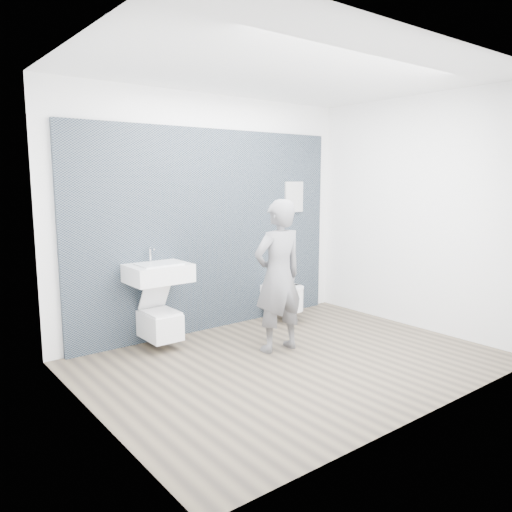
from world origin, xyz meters
TOP-DOWN VIEW (x-y plane):
  - ground at (0.00, 0.00)m, footprint 4.00×4.00m
  - room_shell at (0.00, 0.00)m, footprint 4.00×4.00m
  - tile_wall at (0.00, 1.47)m, footprint 3.60×0.06m
  - washbasin at (-0.86, 1.20)m, footprint 0.64×0.48m
  - toilet_square at (-0.86, 1.20)m, footprint 0.34×0.49m
  - toilet_rounded at (0.89, 1.15)m, footprint 0.34×0.58m
  - info_placard at (1.29, 1.43)m, footprint 0.30×0.03m
  - visitor at (0.10, 0.35)m, footprint 0.61×0.42m

SIDE VIEW (x-z plane):
  - ground at x=0.00m, z-range 0.00..0.00m
  - tile_wall at x=0.00m, z-range -1.20..1.20m
  - info_placard at x=1.29m, z-range -0.20..0.20m
  - toilet_square at x=-0.86m, z-range -0.03..0.58m
  - toilet_rounded at x=0.89m, z-range 0.16..0.47m
  - visitor at x=0.10m, z-range 0.00..1.61m
  - washbasin at x=-0.86m, z-range 0.59..1.07m
  - room_shell at x=0.00m, z-range -0.26..3.74m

